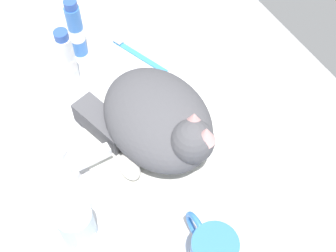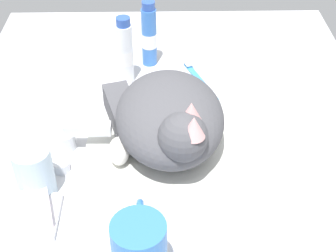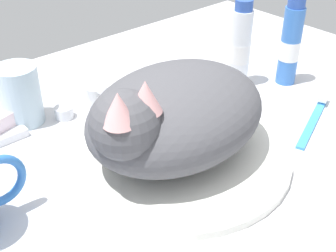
% 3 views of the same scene
% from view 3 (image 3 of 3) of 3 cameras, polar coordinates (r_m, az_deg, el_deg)
% --- Properties ---
extents(ground_plane, '(1.10, 0.83, 0.03)m').
position_cam_3_polar(ground_plane, '(0.63, 0.99, -4.99)').
color(ground_plane, silver).
extents(sink_basin, '(0.30, 0.30, 0.01)m').
position_cam_3_polar(sink_basin, '(0.61, 1.01, -3.50)').
color(sink_basin, silver).
rests_on(sink_basin, ground_plane).
extents(faucet, '(0.15, 0.10, 0.05)m').
position_cam_3_polar(faucet, '(0.72, -8.27, 3.82)').
color(faucet, silver).
rests_on(faucet, ground_plane).
extents(cat, '(0.27, 0.23, 0.14)m').
position_cam_3_polar(cat, '(0.58, 0.30, 1.48)').
color(cat, '#4C4C51').
rests_on(cat, sink_basin).
extents(rinse_cup, '(0.06, 0.06, 0.09)m').
position_cam_3_polar(rinse_cup, '(0.70, -17.86, 3.66)').
color(rinse_cup, silver).
rests_on(rinse_cup, ground_plane).
extents(toothpaste_bottle, '(0.03, 0.03, 0.15)m').
position_cam_3_polar(toothpaste_bottle, '(0.78, 8.91, 9.68)').
color(toothpaste_bottle, white).
rests_on(toothpaste_bottle, ground_plane).
extents(mouthwash_bottle, '(0.03, 0.03, 0.15)m').
position_cam_3_polar(mouthwash_bottle, '(0.80, 14.86, 9.76)').
color(mouthwash_bottle, '#3870C6').
rests_on(mouthwash_bottle, ground_plane).
extents(toothbrush, '(0.15, 0.07, 0.02)m').
position_cam_3_polar(toothbrush, '(0.73, 17.61, 1.03)').
color(toothbrush, '#388CD8').
rests_on(toothbrush, ground_plane).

